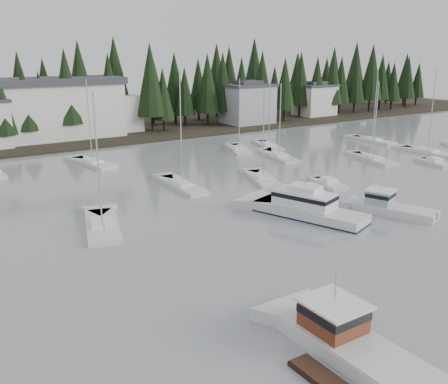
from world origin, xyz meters
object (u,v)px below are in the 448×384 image
object	(u,v)px
sailboat_5	(279,157)
house_east_a	(248,103)
lobster_boat_brown	(351,348)
sailboat_1	(262,180)
sailboat_9	(372,141)
sailboat_13	(239,151)
harbor_inn	(64,108)
sailboat_7	(103,228)
sailboat_0	(92,164)
runabout_4	(311,191)
sailboat_12	(427,153)
sailboat_6	(182,187)
lobster_boat_teal	(391,208)
sailboat_2	(372,160)
sailboat_4	(269,147)
house_east_b	(315,99)
cabin_cruiser_center	(307,210)
runabout_1	(328,185)
runabout_2	(435,164)

from	to	relation	value
sailboat_5	house_east_a	bearing A→B (deg)	-14.04
lobster_boat_brown	sailboat_1	size ratio (longest dim) A/B	0.83
lobster_boat_brown	sailboat_9	size ratio (longest dim) A/B	0.77
sailboat_1	sailboat_13	distance (m)	19.39
harbor_inn	sailboat_7	xyz separation A→B (m)	(-11.68, -50.56, -5.71)
sailboat_0	sailboat_13	size ratio (longest dim) A/B	1.03
sailboat_1	runabout_4	size ratio (longest dim) A/B	2.14
sailboat_9	sailboat_12	size ratio (longest dim) A/B	0.95
sailboat_12	sailboat_6	bearing A→B (deg)	85.80
house_east_a	lobster_boat_teal	bearing A→B (deg)	-112.49
lobster_boat_brown	sailboat_12	bearing A→B (deg)	-58.36
sailboat_2	sailboat_4	distance (m)	18.44
sailboat_2	sailboat_9	xyz separation A→B (m)	(12.65, 10.84, 0.01)
sailboat_0	sailboat_6	xyz separation A→B (m)	(4.97, -18.31, 0.02)
harbor_inn	sailboat_1	world-z (taller)	sailboat_1
sailboat_2	sailboat_12	size ratio (longest dim) A/B	0.88
lobster_boat_brown	sailboat_4	distance (m)	61.25
house_east_b	harbor_inn	world-z (taller)	harbor_inn
harbor_inn	runabout_4	distance (m)	54.18
house_east_a	sailboat_9	bearing A→B (deg)	-76.60
house_east_a	harbor_inn	size ratio (longest dim) A/B	0.36
cabin_cruiser_center	runabout_1	size ratio (longest dim) A/B	1.97
cabin_cruiser_center	sailboat_5	size ratio (longest dim) A/B	1.02
sailboat_0	runabout_4	world-z (taller)	sailboat_0
lobster_boat_brown	sailboat_9	world-z (taller)	sailboat_9
sailboat_4	runabout_2	distance (m)	26.97
sailboat_0	sailboat_6	distance (m)	18.98
cabin_cruiser_center	lobster_boat_teal	xyz separation A→B (m)	(7.92, -4.00, -0.21)
lobster_boat_brown	lobster_boat_teal	bearing A→B (deg)	-55.61
sailboat_5	runabout_4	distance (m)	19.53
house_east_a	sailboat_4	distance (m)	26.28
lobster_boat_brown	sailboat_2	size ratio (longest dim) A/B	0.83
sailboat_5	runabout_2	xyz separation A→B (m)	(16.19, -16.28, 0.07)
sailboat_4	sailboat_6	size ratio (longest dim) A/B	0.91
house_east_b	cabin_cruiser_center	distance (m)	78.15
sailboat_9	runabout_4	size ratio (longest dim) A/B	2.31
sailboat_1	runabout_4	xyz separation A→B (m)	(1.47, -7.43, 0.06)
house_east_a	sailboat_5	size ratio (longest dim) A/B	0.89
cabin_cruiser_center	sailboat_13	world-z (taller)	sailboat_13
house_east_b	sailboat_2	xyz separation A→B (m)	(-27.68, -42.10, -4.34)
cabin_cruiser_center	sailboat_4	distance (m)	37.30
sailboat_2	sailboat_9	bearing A→B (deg)	-35.05
runabout_2	lobster_boat_teal	bearing A→B (deg)	128.70
sailboat_4	runabout_2	world-z (taller)	sailboat_4
lobster_boat_teal	house_east_b	bearing A→B (deg)	-57.60
cabin_cruiser_center	sailboat_4	xyz separation A→B (m)	(19.96, 31.50, -0.68)
lobster_boat_brown	sailboat_2	world-z (taller)	sailboat_2
lobster_boat_teal	sailboat_5	world-z (taller)	sailboat_5
sailboat_0	runabout_4	xyz separation A→B (m)	(16.62, -28.66, 0.07)
lobster_boat_brown	cabin_cruiser_center	size ratio (longest dim) A/B	0.84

